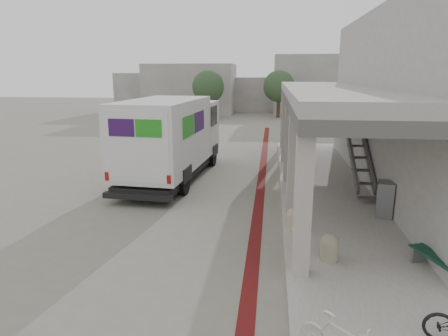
# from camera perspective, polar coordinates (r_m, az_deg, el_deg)

# --- Properties ---
(ground) EXTENTS (120.00, 120.00, 0.00)m
(ground) POSITION_cam_1_polar(r_m,az_deg,el_deg) (12.85, 0.24, -7.38)
(ground) COLOR slate
(ground) RESTS_ON ground
(bike_lane_stripe) EXTENTS (0.35, 40.00, 0.01)m
(bike_lane_stripe) POSITION_cam_1_polar(r_m,az_deg,el_deg) (14.66, 5.05, -4.73)
(bike_lane_stripe) COLOR #551111
(bike_lane_stripe) RESTS_ON ground
(sidewalk) EXTENTS (4.40, 28.00, 0.12)m
(sidewalk) POSITION_cam_1_polar(r_m,az_deg,el_deg) (13.02, 18.17, -7.52)
(sidewalk) COLOR gray
(sidewalk) RESTS_ON ground
(transit_building) EXTENTS (7.60, 17.00, 7.00)m
(transit_building) POSITION_cam_1_polar(r_m,az_deg,el_deg) (17.35, 25.44, 8.32)
(transit_building) COLOR gray
(transit_building) RESTS_ON ground
(distant_backdrop) EXTENTS (28.00, 10.00, 6.50)m
(distant_backdrop) POSITION_cam_1_polar(r_m,az_deg,el_deg) (48.03, 1.84, 11.26)
(distant_backdrop) COLOR gray
(distant_backdrop) RESTS_ON ground
(tree_left) EXTENTS (3.20, 3.20, 4.80)m
(tree_left) POSITION_cam_1_polar(r_m,az_deg,el_deg) (40.45, -2.27, 11.51)
(tree_left) COLOR #38281C
(tree_left) RESTS_ON ground
(tree_mid) EXTENTS (3.20, 3.20, 4.80)m
(tree_mid) POSITION_cam_1_polar(r_m,az_deg,el_deg) (41.95, 7.85, 11.47)
(tree_mid) COLOR #38281C
(tree_mid) RESTS_ON ground
(tree_right) EXTENTS (3.20, 3.20, 4.80)m
(tree_right) POSITION_cam_1_polar(r_m,az_deg,el_deg) (41.85, 19.09, 10.86)
(tree_right) COLOR #38281C
(tree_right) RESTS_ON ground
(fedex_truck) EXTENTS (3.15, 8.42, 3.52)m
(fedex_truck) POSITION_cam_1_polar(r_m,az_deg,el_deg) (17.46, -7.46, 4.48)
(fedex_truck) COLOR black
(fedex_truck) RESTS_ON ground
(bench) EXTENTS (0.91, 1.82, 0.42)m
(bench) POSITION_cam_1_polar(r_m,az_deg,el_deg) (10.31, 28.59, -12.06)
(bench) COLOR slate
(bench) RESTS_ON sidewalk
(bollard_near) EXTENTS (0.45, 0.45, 0.67)m
(bollard_near) POSITION_cam_1_polar(r_m,az_deg,el_deg) (10.19, 14.86, -10.85)
(bollard_near) COLOR gray
(bollard_near) RESTS_ON sidewalk
(bollard_far) EXTENTS (0.43, 0.43, 0.64)m
(bollard_far) POSITION_cam_1_polar(r_m,az_deg,el_deg) (11.85, 9.98, -7.15)
(bollard_far) COLOR gray
(bollard_far) RESTS_ON sidewalk
(utility_cabinet) EXTENTS (0.66, 0.78, 1.13)m
(utility_cabinet) POSITION_cam_1_polar(r_m,az_deg,el_deg) (13.62, 22.01, -4.14)
(utility_cabinet) COLOR slate
(utility_cabinet) RESTS_ON sidewalk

